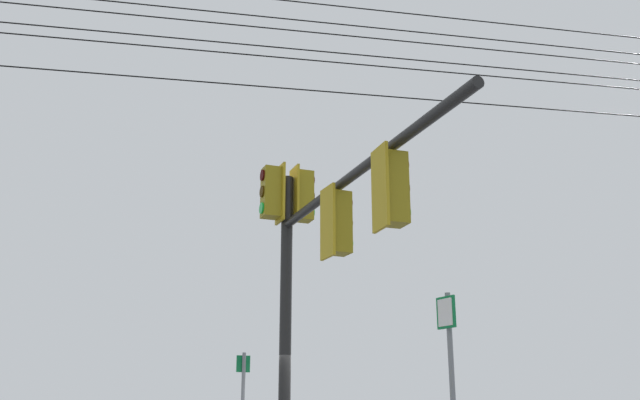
% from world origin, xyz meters
% --- Properties ---
extents(signal_mast_assembly, '(5.47, 3.51, 5.79)m').
position_xyz_m(signal_mast_assembly, '(-0.72, 1.64, 4.15)').
color(signal_mast_assembly, black).
rests_on(signal_mast_assembly, ground).
extents(route_sign_primary, '(0.31, 0.14, 3.05)m').
position_xyz_m(route_sign_primary, '(-3.08, 1.84, 1.84)').
color(route_sign_primary, slate).
rests_on(route_sign_primary, ground).
extents(overhead_wire_span, '(16.15, 19.80, 2.41)m').
position_xyz_m(overhead_wire_span, '(1.14, 1.87, 8.28)').
color(overhead_wire_span, black).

